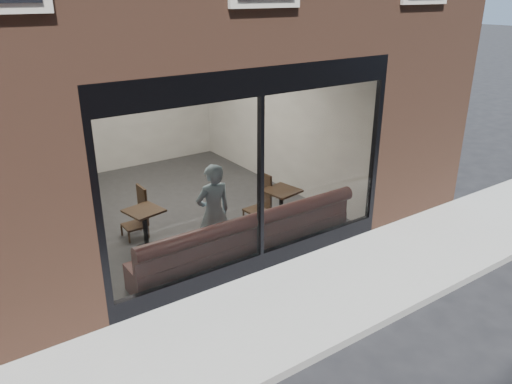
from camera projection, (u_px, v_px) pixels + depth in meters
ground at (352, 337)px, 6.45m from camera, size 120.00×120.00×0.00m
sidewalk_near at (302, 300)px, 7.21m from camera, size 40.00×2.00×0.01m
kerb_near at (355, 335)px, 6.39m from camera, size 40.00×0.10×0.12m
host_building_pier_right at (247, 89)px, 13.92m from camera, size 2.50×12.00×3.20m
host_building_backfill at (80, 87)px, 14.22m from camera, size 5.00×6.00×3.20m
cafe_floor at (178, 207)px, 10.25m from camera, size 6.00×6.00×0.00m
cafe_ceiling at (167, 48)px, 9.05m from camera, size 6.00×6.00×0.00m
cafe_wall_back at (118, 106)px, 11.93m from camera, size 5.00×0.00×5.00m
cafe_wall_left at (38, 155)px, 8.34m from camera, size 0.00×6.00×6.00m
cafe_wall_right at (276, 116)px, 10.97m from camera, size 0.00×6.00×6.00m
storefront_kick at (260, 261)px, 7.95m from camera, size 5.00×0.10×0.30m
storefront_header at (261, 81)px, 6.88m from camera, size 5.00×0.10×0.40m
storefront_mullion at (261, 179)px, 7.43m from camera, size 0.06×0.10×2.50m
storefront_glass at (262, 180)px, 7.40m from camera, size 4.80×0.00×4.80m
banquette at (246, 247)px, 8.23m from camera, size 4.00×0.55×0.45m
person at (214, 213)px, 8.03m from camera, size 0.62×0.42×1.66m
cafe_table_left at (144, 211)px, 8.34m from camera, size 0.65×0.65×0.04m
cafe_table_right at (281, 191)px, 9.17m from camera, size 0.68×0.68×0.04m
cafe_chair_left at (134, 225)px, 8.96m from camera, size 0.38×0.38×0.04m
cafe_chair_right at (257, 210)px, 9.57m from camera, size 0.43×0.43×0.04m
wall_poster at (40, 154)px, 8.38m from camera, size 0.02×0.65×0.86m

